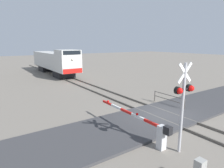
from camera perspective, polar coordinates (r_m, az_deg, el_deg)
ground_plane at (r=14.64m, az=14.80°, el=-9.09°), size 160.00×160.00×0.00m
rail_track_left at (r=14.11m, az=12.88°, el=-9.49°), size 0.08×80.00×0.15m
rail_track_right at (r=15.14m, az=16.61°, el=-8.19°), size 0.08×80.00×0.15m
road_surface at (r=14.62m, az=14.81°, el=-8.82°), size 36.00×4.49×0.15m
locomotive at (r=34.04m, az=-16.52°, el=6.43°), size 2.93×15.66×4.22m
crossing_signal at (r=9.43m, az=20.27°, el=-3.78°), size 1.18×0.33×4.34m
crossing_gate at (r=10.52m, az=11.33°, el=-12.57°), size 0.36×5.91×1.34m
guard_railing at (r=16.92m, az=16.33°, el=-4.07°), size 0.08×3.17×0.95m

